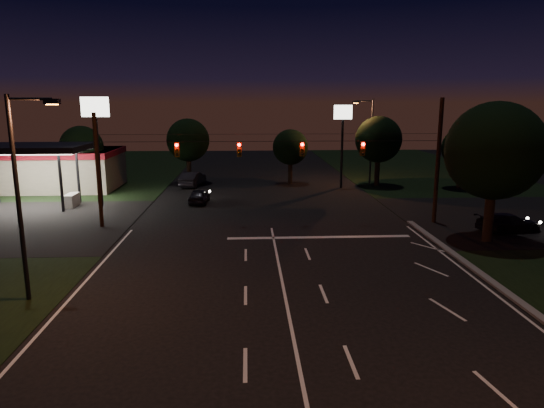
{
  "coord_description": "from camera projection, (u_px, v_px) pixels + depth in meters",
  "views": [
    {
      "loc": [
        -1.67,
        -18.89,
        8.66
      ],
      "look_at": [
        -0.27,
        8.0,
        3.0
      ],
      "focal_mm": 32.0,
      "sensor_mm": 36.0,
      "label": 1
    }
  ],
  "objects": [
    {
      "name": "tree_far_d",
      "position": [
        378.0,
        140.0,
        50.37
      ],
      "size": [
        4.8,
        4.8,
        7.3
      ],
      "color": "black",
      "rests_on": "ground"
    },
    {
      "name": "utility_pole_right",
      "position": [
        434.0,
        223.0,
        35.6
      ],
      "size": [
        0.3,
        0.3,
        9.0
      ],
      "primitive_type": "cylinder",
      "color": "black",
      "rests_on": "ground"
    },
    {
      "name": "pole_sign_left_near",
      "position": [
        96.0,
        123.0,
        39.68
      ],
      "size": [
        2.2,
        0.3,
        9.1
      ],
      "color": "black",
      "rests_on": "ground"
    },
    {
      "name": "center_line",
      "position": [
        305.0,
        398.0,
        14.46
      ],
      "size": [
        0.14,
        40.0,
        0.01
      ],
      "primitive_type": "cube",
      "color": "silver",
      "rests_on": "ground"
    },
    {
      "name": "car_oncoming_a",
      "position": [
        199.0,
        196.0,
        42.31
      ],
      "size": [
        1.8,
        3.83,
        1.27
      ],
      "primitive_type": "imported",
      "rotation": [
        0.0,
        0.0,
        3.06
      ],
      "color": "black",
      "rests_on": "ground"
    },
    {
      "name": "car_oncoming_b",
      "position": [
        193.0,
        179.0,
        50.92
      ],
      "size": [
        2.52,
        4.89,
        1.53
      ],
      "primitive_type": "imported",
      "rotation": [
        0.0,
        0.0,
        2.94
      ],
      "color": "black",
      "rests_on": "ground"
    },
    {
      "name": "car_cross",
      "position": [
        508.0,
        223.0,
        32.93
      ],
      "size": [
        4.64,
        2.5,
        1.28
      ],
      "primitive_type": "imported",
      "rotation": [
        0.0,
        0.0,
        1.74
      ],
      "color": "black",
      "rests_on": "ground"
    },
    {
      "name": "signal_span",
      "position": [
        271.0,
        148.0,
        33.82
      ],
      "size": [
        24.0,
        0.4,
        1.56
      ],
      "color": "black",
      "rests_on": "ground"
    },
    {
      "name": "gas_station",
      "position": [
        45.0,
        166.0,
        48.43
      ],
      "size": [
        14.2,
        16.1,
        5.25
      ],
      "color": "gray",
      "rests_on": "ground"
    },
    {
      "name": "stop_bar",
      "position": [
        319.0,
        237.0,
        31.72
      ],
      "size": [
        12.0,
        0.5,
        0.01
      ],
      "primitive_type": "cube",
      "color": "silver",
      "rests_on": "ground"
    },
    {
      "name": "street_light_right_far",
      "position": [
        369.0,
        135.0,
        51.09
      ],
      "size": [
        2.2,
        0.35,
        9.0
      ],
      "color": "black",
      "rests_on": "ground"
    },
    {
      "name": "tree_far_c",
      "position": [
        290.0,
        148.0,
        52.03
      ],
      "size": [
        3.8,
        3.8,
        5.86
      ],
      "color": "black",
      "rests_on": "ground"
    },
    {
      "name": "street_light_left",
      "position": [
        23.0,
        184.0,
        20.63
      ],
      "size": [
        2.2,
        0.35,
        9.0
      ],
      "color": "black",
      "rests_on": "ground"
    },
    {
      "name": "cross_street_right",
      "position": [
        531.0,
        218.0,
        36.98
      ],
      "size": [
        20.0,
        16.0,
        0.02
      ],
      "primitive_type": "cube",
      "color": "black",
      "rests_on": "ground"
    },
    {
      "name": "pole_sign_right",
      "position": [
        343.0,
        127.0,
        48.77
      ],
      "size": [
        1.8,
        0.3,
        8.4
      ],
      "color": "black",
      "rests_on": "ground"
    },
    {
      "name": "tree_far_b",
      "position": [
        188.0,
        141.0,
        52.33
      ],
      "size": [
        4.6,
        4.6,
        6.98
      ],
      "color": "black",
      "rests_on": "ground"
    },
    {
      "name": "utility_pole_left",
      "position": [
        102.0,
        227.0,
        34.38
      ],
      "size": [
        0.28,
        0.28,
        8.0
      ],
      "primitive_type": "cylinder",
      "color": "black",
      "rests_on": "ground"
    },
    {
      "name": "tree_right_near",
      "position": [
        494.0,
        152.0,
        29.78
      ],
      "size": [
        6.0,
        6.0,
        8.76
      ],
      "color": "black",
      "rests_on": "ground"
    },
    {
      "name": "tree_far_e",
      "position": [
        461.0,
        148.0,
        48.95
      ],
      "size": [
        4.0,
        4.0,
        6.18
      ],
      "color": "black",
      "rests_on": "ground"
    },
    {
      "name": "tree_far_a",
      "position": [
        82.0,
        148.0,
        47.97
      ],
      "size": [
        4.2,
        4.2,
        6.42
      ],
      "color": "black",
      "rests_on": "ground"
    },
    {
      "name": "ground",
      "position": [
        288.0,
        313.0,
        20.33
      ],
      "size": [
        140.0,
        140.0,
        0.0
      ],
      "primitive_type": "plane",
      "color": "black",
      "rests_on": "ground"
    }
  ]
}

